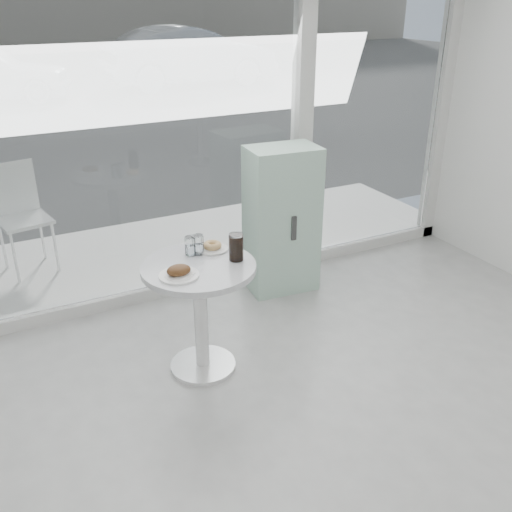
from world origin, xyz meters
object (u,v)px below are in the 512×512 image
plate_fritter (179,272)px  plate_donut (212,247)px  patio_chair (20,211)px  cola_glass (236,248)px  car_silver (189,57)px  water_tumbler_b (198,246)px  main_table (200,296)px  water_tumbler_a (191,247)px  mint_cabinet (282,220)px

plate_fritter → plate_donut: (0.33, 0.26, -0.01)m
patio_chair → cola_glass: 2.38m
plate_fritter → car_silver: bearing=68.6°
plate_fritter → water_tumbler_b: bearing=48.6°
main_table → plate_donut: plate_donut is taller
patio_chair → water_tumbler_a: 2.10m
mint_cabinet → plate_fritter: bearing=-138.8°
plate_fritter → cola_glass: 0.40m
water_tumbler_a → cola_glass: bearing=-42.3°
cola_glass → main_table: bearing=170.1°
mint_cabinet → plate_fritter: (-1.20, -0.87, 0.19)m
main_table → car_silver: bearing=69.1°
plate_donut → water_tumbler_b: (-0.11, -0.01, 0.04)m
car_silver → plate_fritter: bearing=156.1°
main_table → cola_glass: size_ratio=4.35×
main_table → plate_fritter: (-0.16, -0.09, 0.25)m
mint_cabinet → plate_donut: (-0.87, -0.61, 0.18)m
mint_cabinet → car_silver: 11.41m
mint_cabinet → car_silver: bearing=77.8°
cola_glass → plate_fritter: bearing=-173.1°
plate_fritter → plate_donut: plate_fritter is taller
main_table → plate_fritter: size_ratio=3.17×
plate_fritter → water_tumbler_b: (0.22, 0.25, 0.03)m
water_tumbler_b → patio_chair: bearing=115.3°
mint_cabinet → water_tumbler_b: bearing=-142.4°
main_table → plate_fritter: 0.31m
main_table → cola_glass: (0.24, -0.04, 0.30)m
plate_donut → cola_glass: size_ratio=1.17×
patio_chair → cola_glass: patio_chair is taller
main_table → plate_donut: 0.34m
plate_donut → main_table: bearing=-134.5°
mint_cabinet → water_tumbler_b: (-0.98, -0.62, 0.22)m
main_table → plate_donut: (0.17, 0.17, 0.24)m
water_tumbler_a → car_silver: bearing=68.9°
mint_cabinet → plate_fritter: size_ratio=5.00×
plate_fritter → cola_glass: size_ratio=1.37×
car_silver → plate_fritter: (-4.60, -11.76, 0.05)m
plate_fritter → plate_donut: bearing=38.7°
plate_fritter → water_tumbler_a: (0.17, 0.25, 0.03)m
main_table → mint_cabinet: size_ratio=0.63×
mint_cabinet → water_tumbler_a: (-1.03, -0.62, 0.22)m
patio_chair → car_silver: bearing=50.6°
mint_cabinet → patio_chair: size_ratio=1.29×
car_silver → plate_donut: car_silver is taller
main_table → water_tumbler_b: water_tumbler_b is taller
car_silver → plate_donut: size_ratio=21.86×
plate_donut → mint_cabinet: bearing=35.0°
car_silver → water_tumbler_a: car_silver is taller
water_tumbler_b → cola_glass: (0.18, -0.20, 0.03)m
main_table → patio_chair: (-0.84, 2.06, 0.03)m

